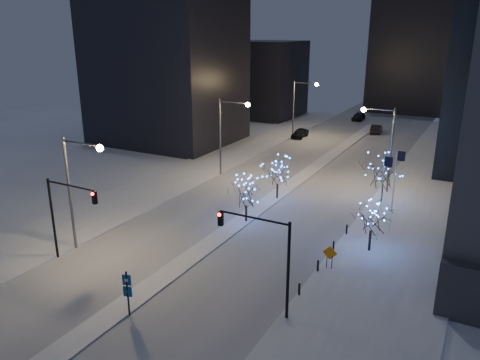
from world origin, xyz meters
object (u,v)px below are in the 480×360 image
Objects in this scene: traffic_signal_east at (266,250)px; holiday_tree_median_far at (278,172)px; holiday_tree_median_near at (246,193)px; holiday_tree_plaza_far at (384,171)px; traffic_signal_west at (65,208)px; street_lamp_w_far at (299,102)px; holiday_tree_plaza_near at (372,218)px; wayfinding_sign at (127,289)px; street_lamp_w_near at (77,180)px; car_far at (359,117)px; street_lamp_w_mid at (227,127)px; car_mid at (376,129)px; car_near at (300,133)px; construction_sign at (330,255)px; street_lamp_east at (384,138)px.

traffic_signal_east is 1.37× the size of holiday_tree_median_far.
holiday_tree_median_near is 0.84× the size of holiday_tree_plaza_far.
traffic_signal_east is at bearing -67.94° from holiday_tree_median_far.
holiday_tree_median_far is (0.00, 7.55, 0.16)m from holiday_tree_median_near.
street_lamp_w_far is at bearing 90.55° from traffic_signal_west.
holiday_tree_plaza_near reaches higher than wayfinding_sign.
traffic_signal_east is at bearing -3.21° from street_lamp_w_near.
holiday_tree_plaza_near is 20.95m from wayfinding_sign.
street_lamp_w_far is at bearing 104.05° from holiday_tree_median_near.
holiday_tree_plaza_near is (12.39, -8.23, -0.06)m from holiday_tree_median_far.
street_lamp_w_mid is at bearing -98.06° from car_far.
car_far is 60.22m from holiday_tree_median_near.
street_lamp_w_near is 1.82× the size of holiday_tree_plaza_far.
car_mid is 1.05× the size of holiday_tree_median_near.
car_near is (0.05, 25.73, -5.68)m from street_lamp_w_mid.
wayfinding_sign is at bearing -20.98° from traffic_signal_west.
street_lamp_w_near reaches higher than wayfinding_sign.
car_near is at bearing 89.94° from street_lamp_w_near.
holiday_tree_plaza_far is (10.62, 4.44, 0.39)m from holiday_tree_median_far.
holiday_tree_plaza_far is 2.79× the size of construction_sign.
traffic_signal_east reaches higher than construction_sign.
holiday_tree_plaza_near reaches higher than car_near.
holiday_tree_median_near is at bearing 122.44° from traffic_signal_east.
car_far is (-13.04, 73.28, -4.00)m from traffic_signal_east.
construction_sign is at bearing 76.20° from traffic_signal_east.
street_lamp_w_mid is 1.43× the size of traffic_signal_west.
street_lamp_east is 16.97m from holiday_tree_plaza_near.
street_lamp_w_mid reaches higher than traffic_signal_west.
street_lamp_east is 1.43× the size of traffic_signal_east.
holiday_tree_median_far is at bearing -87.21° from car_far.
street_lamp_w_near and street_lamp_east have the same top height.
street_lamp_w_mid is 11.24m from holiday_tree_median_far.
holiday_tree_median_far is at bearing -157.30° from holiday_tree_plaza_far.
street_lamp_w_far is 5.73m from car_near.
car_far is 2.64× the size of construction_sign.
street_lamp_w_near reaches higher than traffic_signal_east.
street_lamp_east is at bearing -50.15° from car_near.
street_lamp_w_near is at bearing 75.33° from car_mid.
wayfinding_sign is (9.95, -5.63, -4.46)m from street_lamp_w_near.
holiday_tree_plaza_far is (20.06, -25.73, -2.85)m from street_lamp_w_far.
holiday_tree_median_far is (9.39, -30.90, 2.44)m from car_near.
car_far is at bearing 99.90° from construction_sign.
street_lamp_w_near is at bearing -90.00° from street_lamp_w_mid.
car_mid is (11.13, 10.99, -5.71)m from street_lamp_w_far.
street_lamp_w_far is 56.69m from wayfinding_sign.
car_far is 67.15m from construction_sign.
holiday_tree_median_near reaches higher than car_mid.
street_lamp_w_near reaches higher than holiday_tree_plaza_near.
holiday_tree_plaza_near reaches higher than car_mid.
street_lamp_east is 35.11m from wayfinding_sign.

